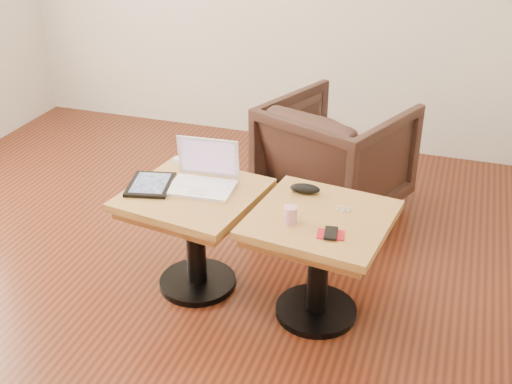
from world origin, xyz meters
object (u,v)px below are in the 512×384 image
(side_table_right, at_px, (320,242))
(armchair, at_px, (335,156))
(laptop, at_px, (204,178))
(striped_cup, at_px, (290,215))
(side_table_left, at_px, (194,216))

(side_table_right, relative_size, armchair, 0.88)
(laptop, bearing_deg, striped_cup, -26.70)
(striped_cup, relative_size, armchair, 0.10)
(laptop, distance_m, armchair, 1.12)
(side_table_right, distance_m, striped_cup, 0.24)
(striped_cup, distance_m, armchair, 1.22)
(side_table_left, relative_size, laptop, 2.10)
(side_table_left, xyz_separation_m, side_table_right, (0.65, -0.03, 0.00))
(laptop, xyz_separation_m, striped_cup, (0.50, -0.21, -0.01))
(side_table_left, xyz_separation_m, striped_cup, (0.53, -0.14, 0.18))
(side_table_left, height_order, side_table_right, same)
(laptop, height_order, striped_cup, laptop)
(side_table_right, relative_size, striped_cup, 8.60)
(armchair, bearing_deg, laptop, 87.56)
(side_table_left, distance_m, armchair, 1.16)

